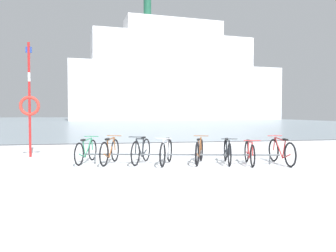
# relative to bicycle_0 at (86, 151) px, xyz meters

# --- Properties ---
(ground) EXTENTS (80.00, 132.00, 0.08)m
(ground) POSITION_rel_bicycle_0_xyz_m (3.14, 50.17, -0.39)
(ground) COLOR silver
(bike_rack) EXTENTS (5.61, 1.22, 0.31)m
(bike_rack) POSITION_rel_bicycle_0_xyz_m (2.79, -0.74, -0.08)
(bike_rack) COLOR #4C5156
(bike_rack) RESTS_ON ground
(bicycle_0) EXTENTS (0.64, 1.66, 0.78)m
(bicycle_0) POSITION_rel_bicycle_0_xyz_m (0.00, 0.00, 0.00)
(bicycle_0) COLOR black
(bicycle_0) RESTS_ON ground
(bicycle_1) EXTENTS (0.65, 1.59, 0.82)m
(bicycle_1) POSITION_rel_bicycle_0_xyz_m (0.70, -0.32, 0.02)
(bicycle_1) COLOR black
(bicycle_1) RESTS_ON ground
(bicycle_2) EXTENTS (0.76, 1.54, 0.83)m
(bicycle_2) POSITION_rel_bicycle_0_xyz_m (1.62, -0.41, 0.02)
(bicycle_2) COLOR black
(bicycle_2) RESTS_ON ground
(bicycle_3) EXTENTS (0.71, 1.63, 0.81)m
(bicycle_3) POSITION_rel_bicycle_0_xyz_m (2.33, -0.72, 0.01)
(bicycle_3) COLOR black
(bicycle_3) RESTS_ON ground
(bicycle_4) EXTENTS (0.73, 1.63, 0.81)m
(bicycle_4) POSITION_rel_bicycle_0_xyz_m (3.33, -0.71, 0.01)
(bicycle_4) COLOR black
(bicycle_4) RESTS_ON ground
(bicycle_5) EXTENTS (0.56, 1.68, 0.78)m
(bicycle_5) POSITION_rel_bicycle_0_xyz_m (4.16, -0.87, 0.00)
(bicycle_5) COLOR black
(bicycle_5) RESTS_ON ground
(bicycle_6) EXTENTS (0.55, 1.59, 0.75)m
(bicycle_6) POSITION_rel_bicycle_0_xyz_m (4.72, -1.18, -0.01)
(bicycle_6) COLOR black
(bicycle_6) RESTS_ON ground
(bicycle_7) EXTENTS (0.46, 1.79, 0.82)m
(bicycle_7) POSITION_rel_bicycle_0_xyz_m (5.68, -1.26, 0.01)
(bicycle_7) COLOR black
(bicycle_7) RESTS_ON ground
(rescue_post) EXTENTS (0.68, 0.10, 3.90)m
(rescue_post) POSITION_rel_bicycle_0_xyz_m (-1.98, 1.68, 1.52)
(rescue_post) COLOR red
(rescue_post) RESTS_ON ground
(ferry_ship) EXTENTS (49.56, 15.04, 28.03)m
(ferry_ship) POSITION_rel_bicycle_0_xyz_m (15.83, 63.70, 9.04)
(ferry_ship) COLOR silver
(ferry_ship) RESTS_ON ground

